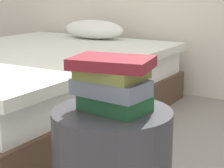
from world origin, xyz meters
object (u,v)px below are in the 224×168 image
book_forest (115,103)px  book_olive (113,73)px  book_slate (110,87)px  side_table (112,167)px  bed (32,83)px  book_maroon (112,63)px

book_forest → book_olive: (-0.01, -0.00, 0.11)m
book_slate → book_olive: bearing=63.5°
side_table → book_forest: (0.01, 0.01, 0.26)m
side_table → bed: bearing=142.6°
book_forest → book_maroon: book_maroon is taller
bed → book_slate: bearing=-36.4°
side_table → book_maroon: book_maroon is taller
book_maroon → bed: bearing=132.7°
book_slate → side_table: bearing=68.3°
bed → book_olive: size_ratio=9.11×
bed → book_olive: 1.51m
side_table → book_slate: 0.32m
book_slate → book_olive: 0.05m
book_forest → book_maroon: bearing=-89.9°
bed → side_table: bed is taller
side_table → book_olive: book_olive is taller
book_olive → book_maroon: book_maroon is taller
bed → book_slate: (1.16, -0.90, 0.31)m
book_olive → side_table: bearing=-131.7°
book_forest → book_olive: size_ratio=1.06×
book_slate → book_maroon: book_maroon is taller
side_table → book_slate: size_ratio=1.71×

